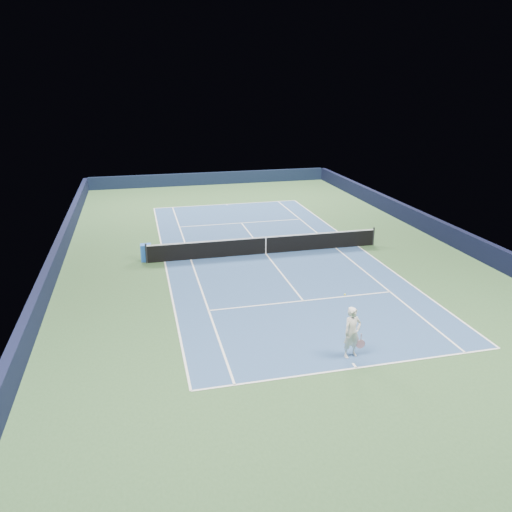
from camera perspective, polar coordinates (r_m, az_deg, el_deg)
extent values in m
plane|color=#2E4F2B|center=(27.39, 1.11, 0.27)|extent=(40.00, 40.00, 0.00)
cube|color=black|center=(46.11, -5.21, 8.81)|extent=(22.00, 0.35, 1.10)
cube|color=black|center=(31.64, 20.47, 2.71)|extent=(0.35, 40.00, 1.10)
cube|color=black|center=(26.74, -21.93, -0.43)|extent=(0.35, 40.00, 1.10)
cube|color=navy|center=(27.39, 1.11, 0.27)|extent=(10.97, 23.77, 0.01)
cube|color=white|center=(38.55, -3.39, 5.93)|extent=(10.97, 0.08, 0.00)
cube|color=white|center=(17.23, 11.42, -12.43)|extent=(10.97, 0.08, 0.00)
cube|color=white|center=(29.20, 11.58, 1.11)|extent=(0.08, 23.77, 0.00)
cube|color=white|center=(26.61, -10.39, -0.63)|extent=(0.08, 23.77, 0.00)
cube|color=white|center=(28.66, 9.10, 0.92)|extent=(0.08, 23.77, 0.00)
cube|color=white|center=(26.70, -7.46, -0.40)|extent=(0.08, 23.77, 0.00)
cube|color=white|center=(33.34, -1.68, 3.80)|extent=(8.23, 0.08, 0.00)
cube|color=white|center=(21.70, 5.42, -5.11)|extent=(8.23, 0.08, 0.00)
cube|color=white|center=(27.39, 1.11, 0.29)|extent=(0.08, 12.80, 0.00)
cube|color=white|center=(38.41, -3.35, 5.88)|extent=(0.08, 0.30, 0.00)
cube|color=white|center=(17.35, 11.21, -12.19)|extent=(0.08, 0.30, 0.00)
cylinder|color=black|center=(26.41, -12.43, 0.28)|extent=(0.10, 0.10, 1.07)
cylinder|color=black|center=(29.44, 13.27, 2.21)|extent=(0.10, 0.10, 1.07)
cube|color=black|center=(27.25, 1.12, 1.18)|extent=(12.80, 0.03, 0.91)
cube|color=white|center=(27.10, 1.13, 2.15)|extent=(12.80, 0.04, 0.06)
cube|color=white|center=(27.25, 1.12, 1.18)|extent=(0.05, 0.04, 0.91)
cube|color=blue|center=(26.82, -12.45, 0.38)|extent=(0.57, 0.52, 0.90)
cube|color=white|center=(26.82, -11.83, 0.43)|extent=(0.05, 0.40, 0.40)
imported|color=silver|center=(17.41, 10.93, -8.57)|extent=(0.75, 0.58, 1.83)
cylinder|color=#D08797|center=(17.60, 11.92, -9.14)|extent=(0.03, 0.03, 0.30)
cylinder|color=black|center=(17.72, 11.86, -9.83)|extent=(0.30, 0.02, 0.30)
cylinder|color=pink|center=(17.72, 11.86, -9.83)|extent=(0.32, 0.03, 0.32)
sphere|color=yellow|center=(17.85, 10.12, -4.36)|extent=(0.07, 0.07, 0.07)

